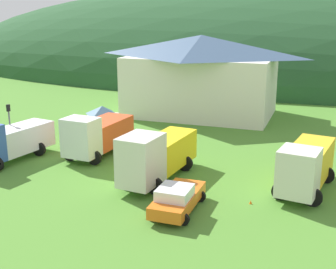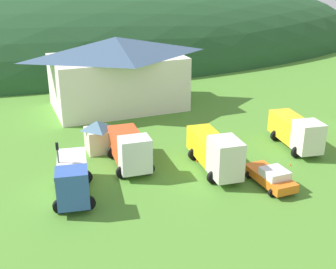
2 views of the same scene
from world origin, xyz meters
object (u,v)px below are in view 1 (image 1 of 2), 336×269
heavy_rig_striped (306,165)px  traffic_cone_near_pickup (160,169)px  box_truck_blue (9,140)px  traffic_cone_mid_row (251,204)px  play_shed_cream (103,122)px  flatbed_truck_yellow (156,155)px  depot_building (201,74)px  service_pickup_orange (177,198)px  traffic_light_west (10,124)px  heavy_rig_white (97,134)px

heavy_rig_striped → traffic_cone_near_pickup: size_ratio=12.59×
box_truck_blue → traffic_cone_mid_row: size_ratio=15.58×
play_shed_cream → flatbed_truck_yellow: 11.53m
depot_building → service_pickup_orange: 25.56m
traffic_light_west → heavy_rig_white: bearing=20.1°
play_shed_cream → service_pickup_orange: size_ratio=0.62×
depot_building → traffic_cone_near_pickup: size_ratio=28.49×
play_shed_cream → flatbed_truck_yellow: bearing=-44.3°
heavy_rig_striped → play_shed_cream: bearing=-101.1°
play_shed_cream → traffic_cone_mid_row: play_shed_cream is taller
traffic_cone_near_pickup → traffic_light_west: bearing=-175.5°
box_truck_blue → traffic_cone_mid_row: (18.86, -1.72, -1.67)m
traffic_cone_mid_row → heavy_rig_striped: bearing=47.4°
service_pickup_orange → traffic_cone_mid_row: bearing=123.2°
depot_building → traffic_cone_near_pickup: bearing=-83.5°
heavy_rig_striped → traffic_cone_near_pickup: bearing=-85.5°
service_pickup_orange → heavy_rig_striped: bearing=130.1°
heavy_rig_white → flatbed_truck_yellow: bearing=64.9°
heavy_rig_striped → heavy_rig_white: bearing=-88.7°
play_shed_cream → flatbed_truck_yellow: (8.25, -8.06, 0.30)m
heavy_rig_white → traffic_light_west: 6.87m
depot_building → service_pickup_orange: size_ratio=3.40×
traffic_light_west → depot_building: bearing=62.0°
heavy_rig_white → service_pickup_orange: heavy_rig_white is taller
box_truck_blue → heavy_rig_white: heavy_rig_white is taller
service_pickup_orange → traffic_cone_near_pickup: bearing=-151.4°
depot_building → traffic_light_west: 21.85m
depot_building → heavy_rig_striped: (12.29, -19.05, -2.70)m
box_truck_blue → traffic_light_west: traffic_light_west is taller
flatbed_truck_yellow → traffic_cone_near_pickup: size_ratio=14.06×
box_truck_blue → flatbed_truck_yellow: (12.14, -0.11, 0.20)m
play_shed_cream → box_truck_blue: size_ratio=0.42×
box_truck_blue → play_shed_cream: bearing=163.8°
depot_building → heavy_rig_striped: bearing=-57.2°
traffic_cone_near_pickup → play_shed_cream: bearing=143.2°
depot_building → box_truck_blue: (-9.45, -20.47, -2.82)m
traffic_cone_near_pickup → flatbed_truck_yellow: bearing=-75.7°
heavy_rig_white → traffic_cone_mid_row: size_ratio=15.41×
service_pickup_orange → traffic_cone_near_pickup: (-3.48, 6.44, -0.83)m
play_shed_cream → traffic_cone_near_pickup: 9.68m
traffic_cone_mid_row → traffic_light_west: bearing=171.4°
flatbed_truck_yellow → traffic_cone_near_pickup: (-0.60, 2.34, -1.87)m
flatbed_truck_yellow → traffic_cone_mid_row: 7.16m
heavy_rig_white → flatbed_truck_yellow: flatbed_truck_yellow is taller
service_pickup_orange → depot_building: bearing=-167.1°
heavy_rig_white → service_pickup_orange: 12.24m
traffic_light_west → traffic_cone_near_pickup: 12.61m
play_shed_cream → heavy_rig_white: bearing=-68.1°
traffic_cone_mid_row → play_shed_cream: bearing=147.2°
play_shed_cream → traffic_light_west: 8.21m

